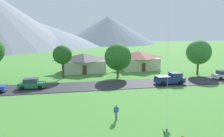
# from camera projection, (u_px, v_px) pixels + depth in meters

# --- Properties ---
(road_strip) EXTENTS (160.00, 6.54, 0.08)m
(road_strip) POSITION_uv_depth(u_px,v_px,m) (98.00, 85.00, 36.48)
(road_strip) COLOR #2D2D33
(road_strip) RESTS_ON ground
(mountain_far_west_ridge) EXTENTS (79.63, 79.63, 22.27)m
(mountain_far_west_ridge) POSITION_uv_depth(u_px,v_px,m) (108.00, 30.00, 172.42)
(mountain_far_west_ridge) COLOR gray
(mountain_far_west_ridge) RESTS_ON ground
(mountain_central_ridge) EXTENTS (111.92, 111.92, 20.33)m
(mountain_central_ridge) POSITION_uv_depth(u_px,v_px,m) (21.00, 31.00, 144.09)
(mountain_central_ridge) COLOR gray
(mountain_central_ridge) RESTS_ON ground
(house_leftmost) EXTENTS (10.46, 6.96, 4.37)m
(house_leftmost) POSITION_uv_depth(u_px,v_px,m) (84.00, 62.00, 48.91)
(house_leftmost) COLOR beige
(house_leftmost) RESTS_ON ground
(house_left_center) EXTENTS (9.25, 8.16, 4.62)m
(house_left_center) POSITION_uv_depth(u_px,v_px,m) (139.00, 60.00, 52.83)
(house_left_center) COLOR beige
(house_left_center) RESTS_ON ground
(tree_near_left) EXTENTS (3.80, 3.80, 6.68)m
(tree_near_left) POSITION_uv_depth(u_px,v_px,m) (62.00, 55.00, 41.80)
(tree_near_left) COLOR #4C3823
(tree_near_left) RESTS_ON ground
(tree_center) EXTENTS (5.48, 5.48, 7.00)m
(tree_center) POSITION_uv_depth(u_px,v_px,m) (118.00, 57.00, 42.33)
(tree_center) COLOR brown
(tree_center) RESTS_ON ground
(tree_right_of_center) EXTENTS (5.29, 5.29, 7.59)m
(tree_right_of_center) POSITION_uv_depth(u_px,v_px,m) (199.00, 52.00, 45.34)
(tree_right_of_center) COLOR brown
(tree_right_of_center) RESTS_ON ground
(parked_car_white_west_end) EXTENTS (4.22, 2.12, 1.68)m
(parked_car_white_west_end) POSITION_uv_depth(u_px,v_px,m) (223.00, 75.00, 41.47)
(parked_car_white_west_end) COLOR white
(parked_car_white_west_end) RESTS_ON road_strip
(parked_car_green_mid_east) EXTENTS (4.25, 2.17, 1.68)m
(parked_car_green_mid_east) POSITION_uv_depth(u_px,v_px,m) (32.00, 84.00, 34.34)
(parked_car_green_mid_east) COLOR #237042
(parked_car_green_mid_east) RESTS_ON road_strip
(pickup_truck_navy_west_side) EXTENTS (5.23, 2.38, 1.99)m
(pickup_truck_navy_west_side) POSITION_uv_depth(u_px,v_px,m) (170.00, 78.00, 37.42)
(pickup_truck_navy_west_side) COLOR navy
(pickup_truck_navy_west_side) RESTS_ON road_strip
(watcher_person) EXTENTS (0.56, 0.24, 1.68)m
(watcher_person) POSITION_uv_depth(u_px,v_px,m) (116.00, 112.00, 22.06)
(watcher_person) COLOR #70604C
(watcher_person) RESTS_ON ground
(soccer_ball) EXTENTS (0.24, 0.24, 0.24)m
(soccer_ball) POSITION_uv_depth(u_px,v_px,m) (182.00, 137.00, 18.44)
(soccer_ball) COLOR orange
(soccer_ball) RESTS_ON ground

